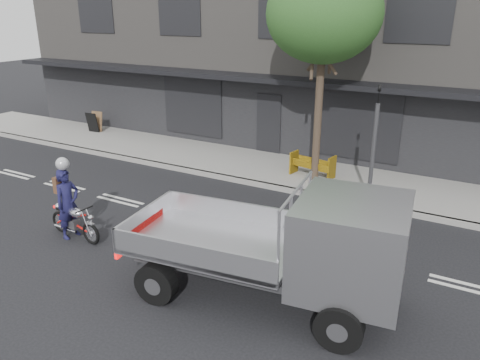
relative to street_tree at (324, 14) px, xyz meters
name	(u,v)px	position (x,y,z in m)	size (l,w,h in m)	color
ground	(185,217)	(-2.20, -4.20, -5.28)	(80.00, 80.00, 0.00)	black
sidewalk	(261,167)	(-2.20, 0.50, -5.20)	(32.00, 3.20, 0.15)	gray
kerb	(240,180)	(-2.20, -1.10, -5.20)	(32.00, 0.20, 0.15)	gray
building_main	(329,42)	(-2.20, 7.10, -1.28)	(26.00, 10.00, 8.00)	slate
street_tree	(324,14)	(0.00, 0.00, 0.00)	(3.40, 3.40, 6.74)	#382B21
traffic_light_pole	(373,151)	(2.00, -0.85, -3.63)	(0.12, 0.12, 3.50)	#2D2D30
motorcycle	(74,221)	(-3.88, -6.56, -4.81)	(1.77, 0.51, 0.91)	black
rider	(68,204)	(-4.03, -6.56, -4.38)	(0.65, 0.43, 1.79)	#181740
flatbed_ute	(323,245)	(2.52, -6.44, -3.88)	(5.49, 2.74, 2.44)	black
construction_barrier	(310,166)	(-0.19, 0.08, -4.73)	(1.43, 0.57, 0.80)	#F9B60D
sandwich_board	(92,123)	(-10.96, 0.97, -4.68)	(0.57, 0.38, 0.90)	black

